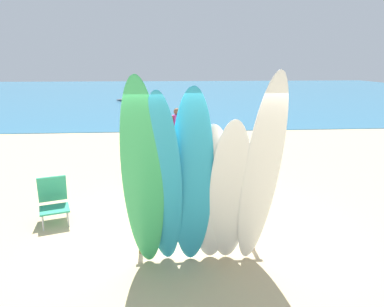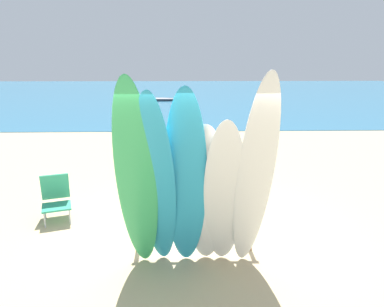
{
  "view_description": "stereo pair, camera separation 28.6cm",
  "coord_description": "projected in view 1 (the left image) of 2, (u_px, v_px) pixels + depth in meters",
  "views": [
    {
      "loc": [
        -0.46,
        -4.97,
        2.83
      ],
      "look_at": [
        0.0,
        1.08,
        1.28
      ],
      "focal_mm": 33.48,
      "sensor_mm": 36.0,
      "label": 1
    },
    {
      "loc": [
        -0.18,
        -4.99,
        2.83
      ],
      "look_at": [
        0.0,
        1.08,
        1.28
      ],
      "focal_mm": 33.48,
      "sensor_mm": 36.0,
      "label": 2
    }
  ],
  "objects": [
    {
      "name": "surfboard_white_3",
      "position": [
        212.0,
        198.0,
        4.79
      ],
      "size": [
        0.62,
        0.77,
        2.14
      ],
      "primitive_type": "ellipsoid",
      "rotation": [
        0.29,
        0.0,
        -0.09
      ],
      "color": "white",
      "rests_on": "ground"
    },
    {
      "name": "ground",
      "position": [
        174.0,
        117.0,
        19.06
      ],
      "size": [
        60.0,
        60.0,
        0.0
      ],
      "primitive_type": "plane",
      "color": "tan"
    },
    {
      "name": "beach_chair_red",
      "position": [
        53.0,
        199.0,
        6.47
      ],
      "size": [
        0.68,
        0.77,
        0.84
      ],
      "rotation": [
        0.0,
        0.0,
        0.33
      ],
      "color": "#B7B7BC",
      "rests_on": "ground"
    },
    {
      "name": "surfboard_teal_1",
      "position": [
        163.0,
        188.0,
        4.55
      ],
      "size": [
        0.59,
        1.06,
        2.56
      ],
      "primitive_type": "ellipsoid",
      "rotation": [
        0.36,
        0.0,
        -0.1
      ],
      "color": "#289EC6",
      "rests_on": "ground"
    },
    {
      "name": "surfboard_green_0",
      "position": [
        143.0,
        183.0,
        4.47
      ],
      "size": [
        0.56,
        1.02,
        2.73
      ],
      "primitive_type": "ellipsoid",
      "rotation": [
        0.33,
        0.0,
        -0.04
      ],
      "color": "#38B266",
      "rests_on": "ground"
    },
    {
      "name": "surfboard_rack",
      "position": [
        197.0,
        221.0,
        5.42
      ],
      "size": [
        1.85,
        0.07,
        0.67
      ],
      "color": "brown",
      "rests_on": "ground"
    },
    {
      "name": "beachgoer_near_rack",
      "position": [
        148.0,
        141.0,
        9.04
      ],
      "size": [
        0.42,
        0.46,
        1.56
      ],
      "rotation": [
        0.0,
        0.0,
        2.3
      ],
      "color": "beige",
      "rests_on": "ground"
    },
    {
      "name": "ocean_water",
      "position": [
        169.0,
        92.0,
        34.25
      ],
      "size": [
        60.0,
        40.0,
        0.02
      ],
      "primitive_type": "cube",
      "color": "teal",
      "rests_on": "ground"
    },
    {
      "name": "distant_boat",
      "position": [
        141.0,
        100.0,
        26.27
      ],
      "size": [
        3.68,
        0.73,
        0.29
      ],
      "color": "#4C515B",
      "rests_on": "ground"
    },
    {
      "name": "surfboard_white_5",
      "position": [
        260.0,
        179.0,
        4.58
      ],
      "size": [
        0.57,
        1.0,
        2.77
      ],
      "primitive_type": "ellipsoid",
      "rotation": [
        0.31,
        0.0,
        0.09
      ],
      "color": "white",
      "rests_on": "ground"
    },
    {
      "name": "surfboard_teal_2",
      "position": [
        192.0,
        184.0,
        4.62
      ],
      "size": [
        0.57,
        0.86,
        2.59
      ],
      "primitive_type": "ellipsoid",
      "rotation": [
        0.29,
        0.0,
        -0.02
      ],
      "color": "#289EC6",
      "rests_on": "ground"
    },
    {
      "name": "surfboard_white_4",
      "position": [
        230.0,
        197.0,
        4.73
      ],
      "size": [
        0.61,
        0.87,
        2.21
      ],
      "primitive_type": "ellipsoid",
      "rotation": [
        0.34,
        0.0,
        -0.08
      ],
      "color": "white",
      "rests_on": "ground"
    },
    {
      "name": "beachgoer_photographing",
      "position": [
        177.0,
        129.0,
        10.82
      ],
      "size": [
        0.41,
        0.44,
        1.5
      ],
      "rotation": [
        0.0,
        0.0,
        3.97
      ],
      "color": "brown",
      "rests_on": "ground"
    }
  ]
}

